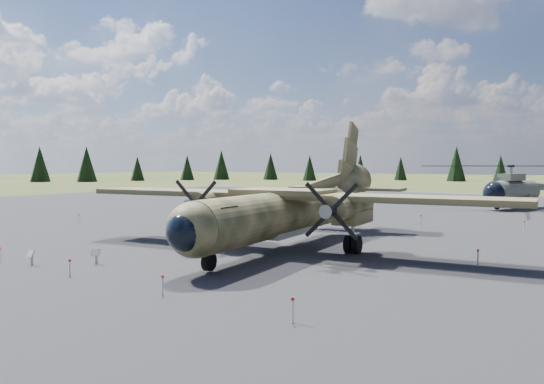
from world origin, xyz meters
The scene contains 8 objects.
ground centered at (0.00, 0.00, 0.00)m, with size 500.00×500.00×0.00m, color brown.
apron centered at (0.00, 10.00, 0.00)m, with size 120.00×120.00×0.04m, color #535257.
transport_plane centered at (5.29, -0.20, 2.62)m, with size 27.76×25.07×9.13m.
helicopter_near centered at (11.07, 38.40, 3.61)m, with size 25.25×25.50×5.10m.
info_placard_left centered at (-2.28, -12.82, 0.53)m, with size 0.51×0.23×0.79m.
info_placard_right centered at (0.19, -10.76, 0.53)m, with size 0.55×0.36×0.80m.
barrier_fence centered at (-0.46, -0.08, 0.51)m, with size 33.12×29.62×0.85m.
treeline centered at (3.64, 5.52, 4.73)m, with size 279.02×285.22×10.98m.
Camera 1 is at (23.13, -27.79, 5.15)m, focal length 35.00 mm.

